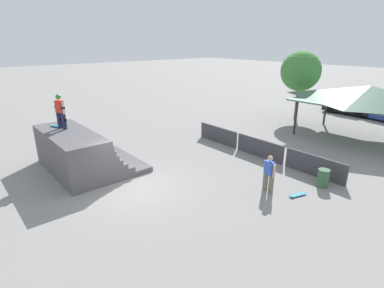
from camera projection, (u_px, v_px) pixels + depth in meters
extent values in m
plane|color=gray|center=(134.00, 188.00, 13.70)|extent=(160.00, 160.00, 0.00)
cube|color=#565459|center=(93.00, 164.00, 16.12)|extent=(5.35, 4.14, 0.26)
cube|color=#565459|center=(83.00, 161.00, 15.72)|extent=(5.35, 3.14, 0.26)
cube|color=#565459|center=(79.00, 158.00, 15.53)|extent=(5.35, 2.77, 0.26)
cube|color=#565459|center=(76.00, 154.00, 15.37)|extent=(5.35, 2.52, 0.26)
cube|color=#565459|center=(74.00, 149.00, 15.23)|extent=(5.35, 2.34, 0.26)
cube|color=#565459|center=(72.00, 145.00, 15.10)|extent=(5.35, 2.21, 0.26)
cube|color=#565459|center=(70.00, 140.00, 14.99)|extent=(5.35, 2.13, 0.26)
cube|color=#565459|center=(69.00, 135.00, 14.89)|extent=(5.35, 2.08, 0.26)
cylinder|color=silver|center=(89.00, 130.00, 15.48)|extent=(5.25, 0.07, 0.07)
cube|color=#1E2347|center=(64.00, 121.00, 15.27)|extent=(0.20, 0.20, 0.86)
cube|color=black|center=(64.00, 120.00, 15.28)|extent=(0.24, 0.20, 0.13)
cube|color=#1E2347|center=(59.00, 120.00, 15.46)|extent=(0.20, 0.20, 0.86)
cube|color=black|center=(60.00, 119.00, 15.47)|extent=(0.24, 0.20, 0.13)
cube|color=red|center=(60.00, 107.00, 15.13)|extent=(0.52, 0.36, 0.61)
cylinder|color=beige|center=(63.00, 108.00, 14.99)|extent=(0.14, 0.14, 0.61)
cylinder|color=black|center=(63.00, 108.00, 14.99)|extent=(0.22, 0.22, 0.09)
cylinder|color=beige|center=(56.00, 107.00, 15.29)|extent=(0.14, 0.14, 0.61)
cylinder|color=black|center=(56.00, 107.00, 15.29)|extent=(0.22, 0.22, 0.09)
sphere|color=beige|center=(58.00, 97.00, 14.98)|extent=(0.24, 0.24, 0.24)
sphere|color=#337F33|center=(58.00, 97.00, 14.97)|extent=(0.27, 0.27, 0.27)
cylinder|color=green|center=(60.00, 127.00, 15.75)|extent=(0.06, 0.05, 0.05)
cylinder|color=green|center=(58.00, 127.00, 15.63)|extent=(0.06, 0.05, 0.05)
cylinder|color=green|center=(54.00, 126.00, 15.96)|extent=(0.06, 0.05, 0.05)
cylinder|color=green|center=(52.00, 126.00, 15.84)|extent=(0.06, 0.05, 0.05)
cube|color=teal|center=(56.00, 126.00, 15.78)|extent=(0.77, 0.46, 0.02)
cube|color=teal|center=(60.00, 126.00, 15.62)|extent=(0.16, 0.22, 0.02)
cube|color=#6B6051|center=(265.00, 181.00, 13.46)|extent=(0.19, 0.19, 0.84)
cube|color=#6B6051|center=(271.00, 184.00, 13.15)|extent=(0.19, 0.19, 0.84)
cube|color=blue|center=(270.00, 168.00, 13.07)|extent=(0.50, 0.32, 0.60)
cylinder|color=tan|center=(265.00, 167.00, 13.32)|extent=(0.13, 0.13, 0.60)
cylinder|color=tan|center=(274.00, 171.00, 12.84)|extent=(0.13, 0.13, 0.60)
sphere|color=tan|center=(270.00, 158.00, 12.92)|extent=(0.23, 0.23, 0.23)
cylinder|color=green|center=(295.00, 197.00, 12.87)|extent=(0.04, 0.06, 0.05)
cylinder|color=green|center=(292.00, 196.00, 12.99)|extent=(0.04, 0.06, 0.05)
cylinder|color=green|center=(304.00, 195.00, 13.06)|extent=(0.04, 0.06, 0.05)
cylinder|color=green|center=(301.00, 193.00, 13.19)|extent=(0.04, 0.06, 0.05)
cube|color=teal|center=(298.00, 195.00, 13.02)|extent=(0.42, 0.85, 0.02)
cube|color=teal|center=(291.00, 196.00, 12.86)|extent=(0.22, 0.15, 0.02)
cube|color=#3D3D42|center=(218.00, 135.00, 19.75)|extent=(3.19, 0.12, 1.05)
cube|color=#3D3D42|center=(260.00, 148.00, 17.30)|extent=(3.19, 0.12, 1.05)
cube|color=#3D3D42|center=(315.00, 166.00, 14.85)|extent=(3.19, 0.12, 1.05)
cylinder|color=#2D2D33|center=(296.00, 118.00, 21.28)|extent=(0.16, 0.16, 2.43)
cylinder|color=#2D2D33|center=(326.00, 109.00, 23.93)|extent=(0.16, 0.16, 2.43)
cube|color=#4C705B|center=(368.00, 104.00, 19.48)|extent=(8.84, 5.12, 0.10)
pyramid|color=#4C705B|center=(370.00, 95.00, 19.27)|extent=(8.66, 5.01, 1.16)
cylinder|color=brown|center=(297.00, 102.00, 25.39)|extent=(0.28, 0.28, 2.88)
sphere|color=#3D7F38|center=(301.00, 71.00, 24.54)|extent=(3.23, 3.23, 3.23)
cylinder|color=#385B3D|center=(323.00, 178.00, 13.74)|extent=(0.52, 0.52, 0.85)
cube|color=black|center=(348.00, 109.00, 27.53)|extent=(4.16, 1.80, 0.62)
cube|color=#283342|center=(348.00, 103.00, 27.43)|extent=(1.93, 1.50, 0.46)
cube|color=black|center=(348.00, 100.00, 27.35)|extent=(1.85, 1.46, 0.04)
cylinder|color=black|center=(366.00, 111.00, 27.17)|extent=(0.64, 0.21, 0.64)
cylinder|color=black|center=(359.00, 114.00, 26.18)|extent=(0.64, 0.21, 0.64)
cylinder|color=black|center=(338.00, 107.00, 28.98)|extent=(0.64, 0.21, 0.64)
cylinder|color=black|center=(330.00, 109.00, 27.99)|extent=(0.64, 0.21, 0.64)
cube|color=navy|center=(381.00, 114.00, 25.44)|extent=(4.77, 2.59, 0.62)
cube|color=#283342|center=(381.00, 108.00, 25.36)|extent=(2.34, 1.85, 0.46)
cube|color=navy|center=(382.00, 105.00, 25.28)|extent=(2.24, 1.80, 0.04)
cylinder|color=black|center=(371.00, 112.00, 27.00)|extent=(0.67, 0.32, 0.64)
cylinder|color=black|center=(360.00, 114.00, 26.26)|extent=(0.67, 0.32, 0.64)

